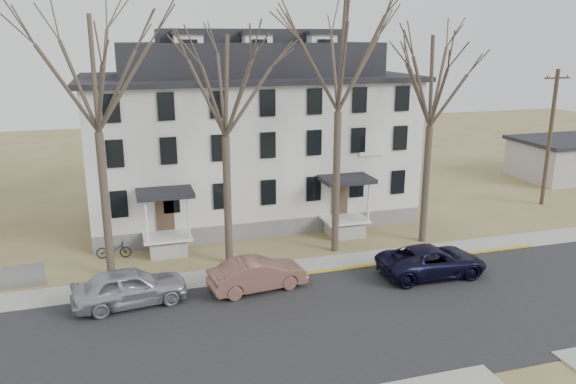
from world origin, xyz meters
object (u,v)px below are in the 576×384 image
object	(u,v)px
car_silver	(130,288)
bicycle_left	(114,250)
tree_mid_left	(224,79)
car_tan	(258,275)
tree_mid_right	(433,75)
boarding_house	(249,135)
tree_center	(339,47)
car_navy	(432,262)
utility_pole_far	(550,137)
tree_far_left	(93,65)

from	to	relation	value
car_silver	bicycle_left	bearing A→B (deg)	0.09
tree_mid_left	car_tan	distance (m)	9.61
tree_mid_right	bicycle_left	bearing A→B (deg)	172.47
boarding_house	bicycle_left	distance (m)	11.70
tree_mid_right	tree_center	bearing A→B (deg)	180.00
car_tan	car_navy	distance (m)	8.76
tree_mid_left	utility_pole_far	distance (m)	24.33
tree_center	car_silver	size ratio (longest dim) A/B	2.94
bicycle_left	utility_pole_far	bearing A→B (deg)	-78.06
tree_center	bicycle_left	size ratio (longest dim) A/B	7.92
car_silver	car_navy	distance (m)	14.56
tree_mid_right	bicycle_left	size ratio (longest dim) A/B	6.87
boarding_house	car_navy	bearing A→B (deg)	-63.44
boarding_house	car_silver	distance (m)	15.01
tree_center	bicycle_left	xyz separation A→B (m)	(-11.86, 2.29, -10.60)
tree_center	car_tan	bearing A→B (deg)	-145.25
tree_mid_left	car_tan	world-z (taller)	tree_mid_left
utility_pole_far	tree_center	bearing A→B (deg)	-166.50
tree_center	utility_pole_far	distance (m)	19.03
tree_center	car_navy	distance (m)	11.80
utility_pole_far	car_silver	world-z (taller)	utility_pole_far
tree_mid_left	bicycle_left	xyz separation A→B (m)	(-5.86, 2.29, -9.12)
tree_far_left	utility_pole_far	size ratio (longest dim) A/B	1.44
tree_mid_right	car_navy	bearing A→B (deg)	-114.67
tree_mid_left	utility_pole_far	size ratio (longest dim) A/B	1.34
tree_far_left	tree_center	size ratio (longest dim) A/B	0.93
tree_mid_left	tree_mid_right	distance (m)	11.50
car_silver	boarding_house	bearing A→B (deg)	-41.55
bicycle_left	car_silver	bearing A→B (deg)	-164.84
car_tan	tree_far_left	bearing A→B (deg)	53.08
tree_far_left	tree_center	xyz separation A→B (m)	(12.00, 0.00, 0.74)
boarding_house	bicycle_left	bearing A→B (deg)	-146.53
tree_center	car_tan	world-z (taller)	tree_center
tree_mid_right	utility_pole_far	world-z (taller)	tree_mid_right
car_tan	tree_center	bearing A→B (deg)	-63.12
utility_pole_far	car_navy	distance (m)	17.15
tree_mid_right	car_navy	world-z (taller)	tree_mid_right
tree_mid_left	bicycle_left	distance (m)	11.08
boarding_house	tree_far_left	bearing A→B (deg)	-137.82
boarding_house	car_tan	distance (m)	12.94
utility_pole_far	car_tan	xyz separation A→B (m)	(-22.84, -7.90, -4.14)
boarding_house	utility_pole_far	xyz separation A→B (m)	(20.50, -3.95, -0.47)
tree_mid_left	utility_pole_far	world-z (taller)	tree_mid_left
utility_pole_far	bicycle_left	world-z (taller)	utility_pole_far
tree_mid_left	tree_center	world-z (taller)	tree_center
car_navy	car_silver	bearing A→B (deg)	87.52
car_tan	bicycle_left	size ratio (longest dim) A/B	2.49
boarding_house	car_navy	world-z (taller)	boarding_house
tree_far_left	utility_pole_far	bearing A→B (deg)	8.10
utility_pole_far	bicycle_left	size ratio (longest dim) A/B	5.12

